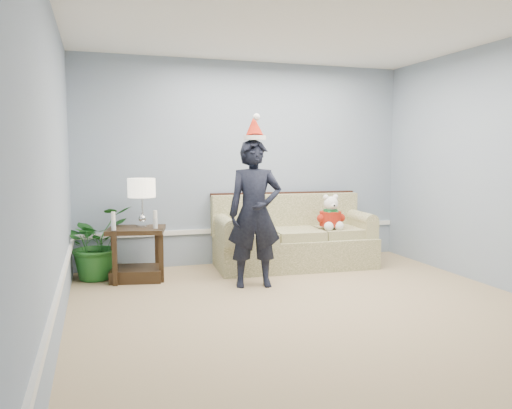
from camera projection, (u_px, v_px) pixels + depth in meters
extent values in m
cube|color=tan|center=(326.00, 319.00, 4.51)|extent=(4.50, 5.00, 0.02)
cube|color=white|center=(331.00, 8.00, 4.23)|extent=(4.50, 5.00, 0.02)
cube|color=#8498A9|center=(246.00, 163.00, 6.74)|extent=(4.50, 0.02, 2.70)
cube|color=#8498A9|center=(51.00, 172.00, 3.68)|extent=(0.02, 5.00, 2.70)
cube|color=white|center=(247.00, 229.00, 6.81)|extent=(4.48, 0.03, 0.06)
cube|color=white|center=(59.00, 290.00, 3.78)|extent=(0.03, 4.98, 0.06)
cube|color=#565D2C|center=(294.00, 252.00, 6.55)|extent=(2.09, 1.00, 0.39)
cube|color=#565D2C|center=(249.00, 236.00, 6.28)|extent=(0.64, 0.74, 0.12)
cube|color=#565D2C|center=(296.00, 233.00, 6.47)|extent=(0.64, 0.74, 0.12)
cube|color=#565D2C|center=(340.00, 231.00, 6.66)|extent=(0.64, 0.74, 0.12)
cube|color=#565D2C|center=(285.00, 214.00, 6.81)|extent=(2.05, 0.32, 0.54)
cube|color=black|center=(284.00, 194.00, 6.85)|extent=(2.04, 0.18, 0.05)
cube|color=#565D2C|center=(225.00, 232.00, 6.23)|extent=(0.23, 0.88, 0.23)
cube|color=#565D2C|center=(358.00, 225.00, 6.80)|extent=(0.23, 0.88, 0.23)
cube|color=#312111|center=(136.00, 230.00, 5.82)|extent=(0.74, 0.66, 0.05)
cube|color=#312111|center=(137.00, 274.00, 5.88)|extent=(0.66, 0.58, 0.14)
cube|color=#312111|center=(115.00, 259.00, 5.58)|extent=(0.06, 0.06, 0.62)
cube|color=#312111|center=(161.00, 256.00, 5.73)|extent=(0.06, 0.06, 0.62)
cube|color=#312111|center=(114.00, 252.00, 5.97)|extent=(0.06, 0.06, 0.62)
cube|color=#312111|center=(157.00, 249.00, 6.13)|extent=(0.06, 0.06, 0.62)
cylinder|color=silver|center=(143.00, 226.00, 5.87)|extent=(0.15, 0.15, 0.03)
sphere|color=silver|center=(142.00, 218.00, 5.86)|extent=(0.09, 0.09, 0.09)
cylinder|color=silver|center=(142.00, 207.00, 5.85)|extent=(0.02, 0.02, 0.32)
cylinder|color=#F6ECCE|center=(142.00, 188.00, 5.83)|extent=(0.32, 0.32, 0.22)
cylinder|color=silver|center=(113.00, 225.00, 5.61)|extent=(0.05, 0.05, 0.11)
cylinder|color=white|center=(113.00, 216.00, 5.60)|extent=(0.05, 0.05, 0.10)
cylinder|color=silver|center=(155.00, 224.00, 5.75)|extent=(0.05, 0.05, 0.11)
cylinder|color=white|center=(155.00, 215.00, 5.74)|extent=(0.05, 0.05, 0.10)
imported|color=#206020|center=(96.00, 243.00, 5.89)|extent=(1.02, 1.01, 0.86)
imported|color=black|center=(255.00, 214.00, 5.52)|extent=(0.65, 0.49, 1.64)
cylinder|color=white|center=(255.00, 138.00, 5.44)|extent=(0.28, 0.28, 0.05)
cone|color=#AE2312|center=(254.00, 126.00, 5.45)|extent=(0.25, 0.30, 0.29)
sphere|color=white|center=(257.00, 117.00, 5.36)|extent=(0.08, 0.08, 0.08)
sphere|color=white|center=(330.00, 219.00, 6.48)|extent=(0.26, 0.26, 0.26)
cylinder|color=#AE2312|center=(330.00, 219.00, 6.48)|extent=(0.30, 0.30, 0.19)
cylinder|color=#13642D|center=(330.00, 211.00, 6.47)|extent=(0.20, 0.20, 0.03)
sphere|color=white|center=(329.00, 226.00, 6.36)|extent=(0.12, 0.12, 0.12)
sphere|color=white|center=(340.00, 226.00, 6.40)|extent=(0.12, 0.12, 0.12)
sphere|color=white|center=(331.00, 204.00, 6.45)|extent=(0.19, 0.19, 0.19)
sphere|color=black|center=(335.00, 206.00, 6.35)|extent=(0.03, 0.03, 0.03)
sphere|color=white|center=(326.00, 197.00, 6.43)|extent=(0.07, 0.07, 0.07)
sphere|color=white|center=(335.00, 197.00, 6.47)|extent=(0.07, 0.07, 0.07)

